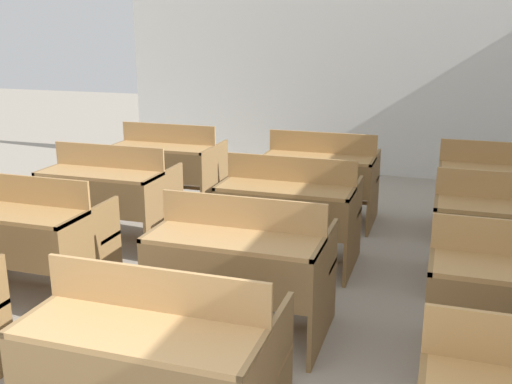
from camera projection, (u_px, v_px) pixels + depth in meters
wall_back at (352, 72)px, 7.99m from camera, size 6.43×0.06×2.76m
bench_front_center at (155, 360)px, 2.78m from camera, size 1.11×0.77×0.94m
bench_second_left at (24, 235)px, 4.43m from camera, size 1.11×0.77×0.94m
bench_second_center at (241, 264)px, 3.90m from camera, size 1.11×0.77×0.94m
bench_third_left at (109, 193)px, 5.53m from camera, size 1.11×0.77×0.94m
bench_third_center at (289, 209)px, 5.04m from camera, size 1.11×0.77×0.94m
bench_third_right at (509, 231)px, 4.52m from camera, size 1.11×0.77×0.94m
bench_back_left at (168, 164)px, 6.66m from camera, size 1.11×0.77×0.94m
bench_back_center at (321, 176)px, 6.16m from camera, size 1.11×0.77×0.94m
bench_back_right at (498, 189)px, 5.66m from camera, size 1.11×0.77×0.94m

